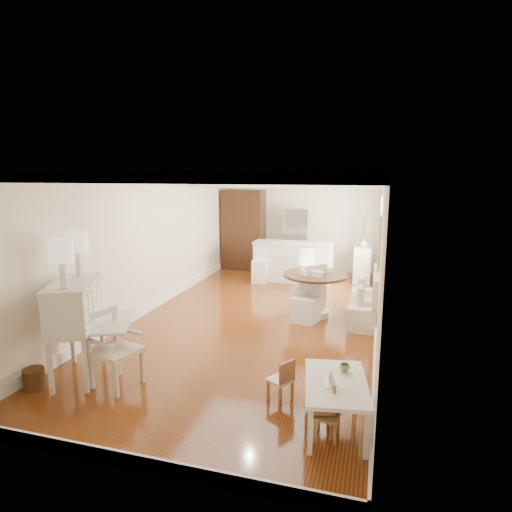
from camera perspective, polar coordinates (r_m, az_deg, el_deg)
The scene contains 20 objects.
room at distance 8.28m, azimuth 0.96°, elevation 5.43°, with size 9.00×9.04×2.82m.
secretary_bureau at distance 6.40m, azimuth -22.82°, elevation -9.06°, with size 1.07×1.09×1.37m, color silver.
gustavian_armchair at distance 6.04m, azimuth -18.16°, elevation -11.76°, with size 0.58×0.58×1.01m, color beige.
wicker_basket at distance 6.52m, azimuth -27.49°, elevation -14.30°, with size 0.27×0.27×0.27m, color #4B2F17.
kids_table at distance 5.06m, azimuth 10.51°, elevation -18.91°, with size 0.66×1.10×0.55m, color silver.
kids_chair_a at distance 4.93m, azimuth 8.43°, elevation -19.10°, with size 0.31×0.31×0.64m, color #9D6F47.
kids_chair_b at distance 5.52m, azimuth 3.25°, elevation -16.06°, with size 0.27×0.27×0.56m, color #9B6B46.
kids_chair_c at distance 4.88m, azimuth 9.47°, elevation -20.11°, with size 0.27×0.27×0.55m, color #9B7946.
banquette at distance 8.45m, azimuth 14.18°, elevation -5.10°, with size 0.52×1.60×0.98m, color silver.
dining_table at distance 8.52m, azimuth 7.87°, elevation -5.17°, with size 1.25×1.25×0.85m, color #4A3017.
slip_chair_near at distance 8.17m, azimuth 6.73°, elevation -5.47°, with size 0.46×0.48×0.96m, color white.
slip_chair_far at distance 8.62m, azimuth 7.01°, elevation -4.28°, with size 0.50×0.52×1.05m, color white.
breakfast_counter at distance 11.16m, azimuth 4.96°, elevation -0.77°, with size 2.05×0.65×1.03m, color white.
bar_stool_left at distance 10.98m, azimuth 0.50°, elevation -1.20°, with size 0.37×0.37×0.93m, color white.
bar_stool_right at distance 10.37m, azimuth 6.96°, elevation -1.85°, with size 0.39×0.39×0.98m, color white.
pantry_cabinet at distance 12.51m, azimuth -1.69°, elevation 3.49°, with size 1.20×0.60×2.30m, color #381E11.
fridge at distance 12.08m, azimuth 6.89°, elevation 1.95°, with size 0.75×0.65×1.80m, color silver.
sideboard at distance 11.49m, azimuth 13.96°, elevation -1.02°, with size 0.42×0.95×0.91m, color silver.
pencil_cup at distance 5.16m, azimuth 11.74°, elevation -14.38°, with size 0.11×0.11×0.09m, color #6BA35F.
branch_vase at distance 11.37m, azimuth 14.20°, elevation 1.72°, with size 0.21×0.21×0.22m, color silver.
Camera 1 is at (2.19, -7.63, 2.79)m, focal length 30.00 mm.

